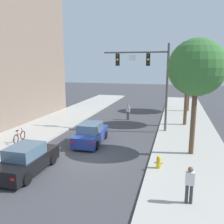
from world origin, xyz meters
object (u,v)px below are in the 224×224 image
at_px(bicycle_leaning, 19,137).
at_px(street_tree_second, 188,65).
at_px(car_following_black, 27,160).
at_px(pedestrian_sidewalk_right_walker, 190,183).
at_px(street_tree_third, 190,65).
at_px(pedestrian_crossing_road, 128,111).
at_px(fire_hydrant, 159,162).
at_px(car_lead_blue, 91,134).
at_px(street_tree_nearest, 197,68).
at_px(traffic_signal_mast, 149,72).

height_order(bicycle_leaning, street_tree_second, street_tree_second).
bearing_deg(car_following_black, pedestrian_sidewalk_right_walker, -6.97).
bearing_deg(street_tree_second, street_tree_third, 85.75).
relative_size(car_following_black, pedestrian_sidewalk_right_walker, 2.59).
distance_m(pedestrian_crossing_road, fire_hydrant, 12.69).
xyz_separation_m(pedestrian_crossing_road, bicycle_leaning, (-6.37, -10.02, -0.37)).
bearing_deg(pedestrian_sidewalk_right_walker, car_following_black, 173.03).
height_order(car_lead_blue, street_tree_nearest, street_tree_nearest).
xyz_separation_m(street_tree_second, street_tree_third, (0.55, 7.36, -0.02)).
bearing_deg(bicycle_leaning, street_tree_third, 51.61).
distance_m(traffic_signal_mast, bicycle_leaning, 11.79).
xyz_separation_m(car_following_black, pedestrian_sidewalk_right_walker, (8.52, -1.04, 0.34)).
distance_m(street_tree_nearest, street_tree_second, 7.92).
bearing_deg(traffic_signal_mast, fire_hydrant, -78.77).
xyz_separation_m(pedestrian_crossing_road, street_tree_nearest, (6.07, -9.14, 4.79)).
xyz_separation_m(pedestrian_sidewalk_right_walker, street_tree_third, (0.77, 21.29, 4.77)).
bearing_deg(car_lead_blue, pedestrian_sidewalk_right_walker, -44.32).
relative_size(fire_hydrant, street_tree_nearest, 0.10).
bearing_deg(traffic_signal_mast, car_lead_blue, -129.99).
bearing_deg(pedestrian_sidewalk_right_walker, bicycle_leaning, 156.86).
relative_size(car_following_black, bicycle_leaning, 2.41).
bearing_deg(bicycle_leaning, pedestrian_crossing_road, 57.57).
bearing_deg(street_tree_second, street_tree_nearest, -88.67).
xyz_separation_m(bicycle_leaning, street_tree_third, (12.80, 16.15, 5.29)).
distance_m(fire_hydrant, street_tree_third, 19.01).
bearing_deg(street_tree_third, street_tree_nearest, -91.37).
relative_size(car_lead_blue, fire_hydrant, 6.00).
distance_m(bicycle_leaning, street_tree_third, 21.28).
bearing_deg(street_tree_nearest, pedestrian_crossing_road, 123.58).
bearing_deg(fire_hydrant, street_tree_nearest, 56.25).
height_order(pedestrian_crossing_road, pedestrian_sidewalk_right_walker, pedestrian_sidewalk_right_walker).
xyz_separation_m(pedestrian_crossing_road, pedestrian_sidewalk_right_walker, (5.66, -15.16, 0.15)).
bearing_deg(pedestrian_sidewalk_right_walker, street_tree_second, 89.07).
bearing_deg(fire_hydrant, pedestrian_crossing_road, 109.18).
xyz_separation_m(fire_hydrant, street_tree_nearest, (1.90, 2.84, 5.20)).
relative_size(pedestrian_crossing_road, bicycle_leaning, 0.93).
bearing_deg(street_tree_nearest, pedestrian_sidewalk_right_walker, -93.89).
bearing_deg(street_tree_third, pedestrian_sidewalk_right_walker, -92.08).
distance_m(pedestrian_sidewalk_right_walker, bicycle_leaning, 13.09).
bearing_deg(pedestrian_crossing_road, street_tree_nearest, -56.42).
distance_m(traffic_signal_mast, car_lead_blue, 7.43).
distance_m(bicycle_leaning, street_tree_nearest, 13.49).
height_order(car_lead_blue, fire_hydrant, car_lead_blue).
bearing_deg(traffic_signal_mast, street_tree_nearest, -55.88).
bearing_deg(fire_hydrant, car_lead_blue, 146.83).
height_order(bicycle_leaning, street_tree_third, street_tree_third).
xyz_separation_m(car_following_black, street_tree_second, (8.75, 12.89, 5.13)).
relative_size(bicycle_leaning, street_tree_nearest, 0.24).
bearing_deg(bicycle_leaning, fire_hydrant, -10.52).
xyz_separation_m(bicycle_leaning, fire_hydrant, (10.54, -1.96, -0.03)).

